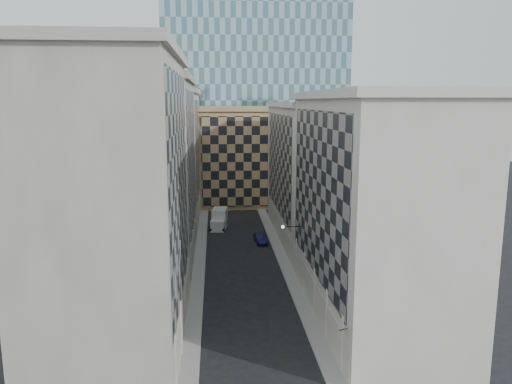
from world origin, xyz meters
TOP-DOWN VIEW (x-y plane):
  - sidewalk_west at (-5.25, 30.00)m, footprint 1.50×100.00m
  - sidewalk_east at (5.25, 30.00)m, footprint 1.50×100.00m
  - bldg_left_a at (-10.88, 11.00)m, footprint 10.80×22.80m
  - bldg_left_b at (-10.88, 33.00)m, footprint 10.80×22.80m
  - bldg_left_c at (-10.88, 55.00)m, footprint 10.80×22.80m
  - bldg_right_a at (10.88, 15.00)m, footprint 10.80×26.80m
  - bldg_right_b at (10.89, 42.00)m, footprint 10.80×28.80m
  - tan_block at (2.00, 67.90)m, footprint 16.80×14.80m
  - church_tower at (0.00, 82.00)m, footprint 7.20×7.20m
  - flagpoles_left at (-5.90, 6.00)m, footprint 0.10×6.33m
  - bracket_lamp at (4.38, 24.00)m, footprint 1.98×0.36m
  - box_truck at (-2.61, 48.26)m, footprint 2.90×5.68m
  - dark_car at (3.14, 39.25)m, footprint 1.87×4.21m
  - shop_sign at (5.42, 3.00)m, footprint 0.69×0.60m

SIDE VIEW (x-z plane):
  - sidewalk_west at x=-5.25m, z-range 0.00..0.15m
  - sidewalk_east at x=5.25m, z-range 0.00..0.15m
  - dark_car at x=3.14m, z-range 0.00..1.34m
  - box_truck at x=-2.61m, z-range -0.19..2.79m
  - shop_sign at x=5.42m, z-range 3.49..4.19m
  - bracket_lamp at x=4.38m, z-range 6.02..6.38m
  - flagpoles_left at x=-5.90m, z-range 6.83..9.17m
  - tan_block at x=2.00m, z-range 0.04..18.84m
  - bldg_right_b at x=10.89m, z-range 0.00..19.70m
  - bldg_right_a at x=10.88m, z-range -0.03..20.67m
  - bldg_left_c at x=-10.88m, z-range -0.02..21.68m
  - bldg_left_b at x=-10.88m, z-range -0.03..22.67m
  - bldg_left_a at x=-10.88m, z-range -0.03..23.67m
  - church_tower at x=0.00m, z-range 1.20..52.70m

